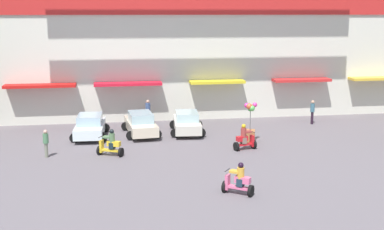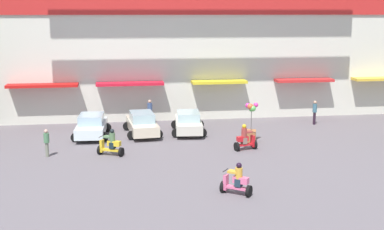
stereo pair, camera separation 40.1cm
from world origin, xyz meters
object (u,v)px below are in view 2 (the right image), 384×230
object	(u,v)px
balloon_vendor_cart	(251,127)
scooter_rider_4	(237,181)
scooter_rider_0	(111,144)
pedestrian_1	(150,110)
parked_car_0	(92,126)
parked_car_1	(142,123)
pedestrian_2	(315,111)
parked_car_2	(188,122)
pedestrian_0	(47,141)
scooter_rider_1	(245,139)

from	to	relation	value
balloon_vendor_cart	scooter_rider_4	bearing A→B (deg)	-108.69
scooter_rider_0	pedestrian_1	size ratio (longest dim) A/B	0.88
parked_car_0	balloon_vendor_cart	xyz separation A→B (m)	(9.87, -2.88, 0.21)
parked_car_1	balloon_vendor_cart	size ratio (longest dim) A/B	1.81
balloon_vendor_cart	pedestrian_2	bearing A→B (deg)	36.60
scooter_rider_0	parked_car_2	bearing A→B (deg)	43.36
scooter_rider_0	scooter_rider_4	bearing A→B (deg)	-52.10
pedestrian_0	scooter_rider_4	bearing A→B (deg)	-39.20
parked_car_2	pedestrian_1	bearing A→B (deg)	125.90
parked_car_1	pedestrian_1	size ratio (longest dim) A/B	2.58
pedestrian_2	balloon_vendor_cart	distance (m)	7.30
parked_car_1	pedestrian_2	world-z (taller)	pedestrian_2
scooter_rider_4	scooter_rider_1	bearing A→B (deg)	72.85
pedestrian_2	scooter_rider_0	bearing A→B (deg)	-157.17
parked_car_0	parked_car_1	bearing A→B (deg)	3.65
parked_car_0	pedestrian_1	world-z (taller)	pedestrian_1
parked_car_0	scooter_rider_0	world-z (taller)	scooter_rider_0
scooter_rider_4	parked_car_0	bearing A→B (deg)	120.21
parked_car_1	pedestrian_0	world-z (taller)	pedestrian_0
scooter_rider_0	scooter_rider_1	bearing A→B (deg)	0.34
parked_car_2	scooter_rider_4	distance (m)	11.98
scooter_rider_0	pedestrian_1	distance (m)	8.52
pedestrian_1	balloon_vendor_cart	bearing A→B (deg)	-47.22
parked_car_1	parked_car_2	distance (m)	3.09
scooter_rider_0	pedestrian_0	world-z (taller)	pedestrian_0
scooter_rider_4	pedestrian_2	size ratio (longest dim) A/B	0.86
parked_car_2	balloon_vendor_cart	size ratio (longest dim) A/B	1.69
parked_car_1	scooter_rider_1	bearing A→B (deg)	-39.40
parked_car_2	pedestrian_0	distance (m)	9.75
pedestrian_1	pedestrian_2	distance (m)	11.90
parked_car_0	pedestrian_0	size ratio (longest dim) A/B	2.70
pedestrian_1	parked_car_2	bearing A→B (deg)	-54.10
parked_car_1	pedestrian_0	size ratio (longest dim) A/B	2.87
pedestrian_0	pedestrian_1	distance (m)	10.00
parked_car_2	scooter_rider_4	size ratio (longest dim) A/B	2.86
parked_car_2	scooter_rider_4	world-z (taller)	scooter_rider_4
parked_car_0	scooter_rider_4	world-z (taller)	scooter_rider_4
parked_car_0	scooter_rider_0	bearing A→B (deg)	-74.49
scooter_rider_4	pedestrian_0	xyz separation A→B (m)	(-9.12, 7.44, 0.29)
balloon_vendor_cart	parked_car_2	bearing A→B (deg)	138.74
parked_car_0	pedestrian_1	bearing A→B (deg)	40.87
pedestrian_0	scooter_rider_1	bearing A→B (deg)	-1.14
scooter_rider_0	parked_car_0	bearing A→B (deg)	105.51
pedestrian_0	balloon_vendor_cart	xyz separation A→B (m)	(12.13, 1.46, 0.04)
parked_car_0	pedestrian_0	xyz separation A→B (m)	(-2.26, -4.34, 0.17)
parked_car_1	pedestrian_2	xyz separation A→B (m)	(12.46, 1.26, 0.26)
pedestrian_2	balloon_vendor_cart	bearing A→B (deg)	-143.40
pedestrian_0	balloon_vendor_cart	size ratio (longest dim) A/B	0.63
parked_car_1	scooter_rider_4	bearing A→B (deg)	-73.35
scooter_rider_4	parked_car_1	bearing A→B (deg)	106.65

